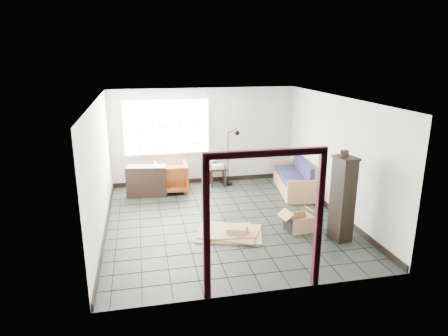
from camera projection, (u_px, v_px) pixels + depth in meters
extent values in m
plane|color=black|center=(225.00, 220.00, 8.62)|extent=(5.50, 5.50, 0.00)
cube|color=#B4B9B1|center=(204.00, 136.00, 10.85)|extent=(5.00, 0.02, 2.60)
cube|color=#B4B9B1|center=(266.00, 212.00, 5.68)|extent=(5.00, 0.02, 2.60)
cube|color=#B4B9B1|center=(100.00, 169.00, 7.76)|extent=(0.02, 5.50, 2.60)
cube|color=#B4B9B1|center=(336.00, 156.00, 8.76)|extent=(0.02, 5.50, 2.60)
cube|color=white|center=(225.00, 99.00, 7.90)|extent=(5.00, 5.50, 0.02)
cube|color=black|center=(205.00, 180.00, 11.17)|extent=(4.95, 0.03, 0.12)
cube|color=black|center=(106.00, 228.00, 8.11)|extent=(0.03, 5.45, 0.12)
cube|color=black|center=(331.00, 209.00, 9.10)|extent=(0.03, 5.45, 0.12)
cube|color=silver|center=(167.00, 127.00, 10.53)|extent=(2.32, 0.06, 1.52)
cube|color=white|center=(167.00, 127.00, 10.49)|extent=(2.20, 0.02, 1.40)
cube|color=#390D15|center=(206.00, 232.00, 5.62)|extent=(0.10, 0.08, 2.10)
cube|color=#390D15|center=(319.00, 222.00, 5.96)|extent=(0.10, 0.08, 2.10)
cube|color=#390D15|center=(266.00, 153.00, 5.49)|extent=(1.80, 0.08, 0.10)
cube|color=#AF724F|center=(293.00, 185.00, 10.41)|extent=(0.99, 1.89, 0.32)
cube|color=#AF724F|center=(302.00, 192.00, 9.49)|extent=(0.72, 0.16, 0.58)
cube|color=#AF724F|center=(286.00, 170.00, 11.27)|extent=(0.72, 0.16, 0.58)
cube|color=#AF724F|center=(306.00, 173.00, 10.34)|extent=(0.35, 1.79, 0.63)
cube|color=#1A1A41|center=(298.00, 184.00, 9.78)|extent=(0.73, 0.67, 0.14)
cube|color=#1A1A41|center=(310.00, 175.00, 9.73)|extent=(0.21, 0.59, 0.47)
cube|color=#1A1A41|center=(293.00, 176.00, 10.35)|extent=(0.73, 0.67, 0.14)
cube|color=#1A1A41|center=(304.00, 168.00, 10.30)|extent=(0.21, 0.59, 0.47)
cube|color=#1A1A41|center=(288.00, 170.00, 10.92)|extent=(0.73, 0.67, 0.14)
cube|color=#1A1A41|center=(298.00, 162.00, 10.87)|extent=(0.21, 0.59, 0.47)
imported|color=brown|center=(171.00, 176.00, 10.33)|extent=(0.82, 0.77, 0.84)
cube|color=black|center=(218.00, 168.00, 10.81)|extent=(0.47, 0.47, 0.05)
cube|color=black|center=(212.00, 179.00, 10.67)|extent=(0.05, 0.05, 0.45)
cube|color=black|center=(225.00, 179.00, 10.73)|extent=(0.05, 0.05, 0.45)
cube|color=black|center=(210.00, 175.00, 11.02)|extent=(0.05, 0.05, 0.45)
cube|color=black|center=(223.00, 175.00, 11.08)|extent=(0.05, 0.05, 0.45)
cylinder|color=black|center=(215.00, 164.00, 10.84)|extent=(0.11, 0.11, 0.13)
cylinder|color=black|center=(215.00, 160.00, 10.81)|extent=(0.03, 0.03, 0.09)
cone|color=beige|center=(215.00, 157.00, 10.78)|extent=(0.29, 0.29, 0.19)
cube|color=silver|center=(218.00, 166.00, 10.72)|extent=(0.30, 0.24, 0.10)
cylinder|color=black|center=(212.00, 167.00, 10.69)|extent=(0.02, 0.06, 0.06)
cylinder|color=black|center=(228.00, 184.00, 10.99)|extent=(0.28, 0.28, 0.03)
cylinder|color=black|center=(228.00, 158.00, 10.79)|extent=(0.03, 0.03, 1.44)
cylinder|color=black|center=(233.00, 131.00, 10.58)|extent=(0.24, 0.07, 0.13)
sphere|color=black|center=(237.00, 133.00, 10.60)|extent=(0.15, 0.15, 0.13)
cube|color=black|center=(147.00, 181.00, 10.03)|extent=(1.04, 0.53, 0.77)
cube|color=black|center=(147.00, 180.00, 10.02)|extent=(0.96, 0.47, 0.03)
cube|color=black|center=(342.00, 200.00, 7.53)|extent=(0.36, 0.45, 1.63)
cube|color=black|center=(346.00, 158.00, 7.31)|extent=(0.41, 0.49, 0.04)
cylinder|color=black|center=(344.00, 154.00, 7.29)|extent=(0.16, 0.16, 0.12)
cube|color=#936747|center=(298.00, 230.00, 8.13)|extent=(0.52, 0.44, 0.02)
cube|color=black|center=(288.00, 224.00, 8.02)|extent=(0.06, 0.38, 0.33)
cube|color=#936747|center=(309.00, 221.00, 8.16)|extent=(0.06, 0.38, 0.33)
cube|color=#936747|center=(303.00, 227.00, 7.92)|extent=(0.48, 0.08, 0.33)
cube|color=#936747|center=(294.00, 219.00, 8.26)|extent=(0.48, 0.08, 0.33)
cube|color=#936747|center=(286.00, 215.00, 7.93)|extent=(0.23, 0.40, 0.13)
cube|color=#936747|center=(313.00, 211.00, 8.12)|extent=(0.23, 0.40, 0.13)
cube|color=#936747|center=(229.00, 234.00, 7.95)|extent=(1.49, 1.23, 0.03)
cube|color=#936747|center=(229.00, 232.00, 7.95)|extent=(1.38, 1.25, 0.03)
cube|color=#936747|center=(229.00, 231.00, 7.94)|extent=(1.04, 0.81, 0.03)
cube|color=#936747|center=(237.00, 230.00, 7.85)|extent=(0.47, 0.43, 0.11)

